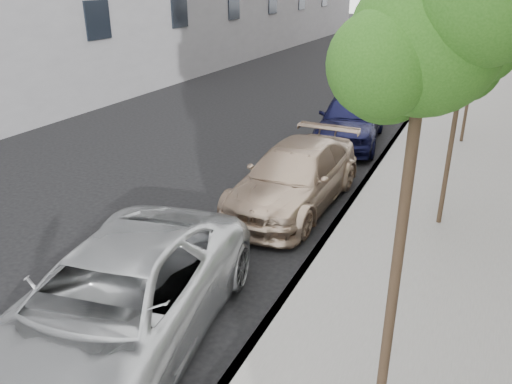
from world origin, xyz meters
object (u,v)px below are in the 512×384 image
Objects in this scene: minivan at (115,305)px; suv at (295,176)px; sedan_rear at (411,67)px; tree_far at (482,20)px; tree_near at (429,43)px; sedan_black at (391,87)px; sedan_blue at (351,118)px; tree_mid at (465,65)px.

minivan is 1.13× the size of suv.
sedan_rear is (0.49, 23.07, -0.02)m from minivan.
tree_far is 0.81× the size of minivan.
sedan_rear is (-3.33, 10.53, -3.14)m from tree_far.
tree_near is 18.94m from sedan_black.
sedan_blue reaches higher than minivan.
tree_mid is at bearing -83.75° from sedan_rear.
sedan_rear is at bearing 107.53° from tree_far.
minivan reaches higher than suv.
tree_mid reaches higher than sedan_rear.
tree_mid is 0.93× the size of tree_far.
suv is 0.95× the size of sedan_rear.
minivan is (-3.82, -6.04, -2.72)m from tree_mid.
minivan reaches higher than sedan_rear.
sedan_blue is (0.39, 11.36, 0.05)m from minivan.
tree_far is at bearing 90.00° from tree_near.
sedan_black is (0.00, 11.89, -0.02)m from suv.
tree_far is at bearing 64.14° from minivan.
sedan_rear is at bearing 92.06° from suv.
tree_far is 4.76m from sedan_blue.
tree_far is 13.47m from minivan.
suv is at bearing 76.31° from minivan.
sedan_blue is at bearing -161.04° from tree_far.
sedan_black is (0.49, 17.77, -0.08)m from minivan.
sedan_black is at bearing 92.06° from suv.
tree_near is 1.00× the size of sedan_rear.
tree_near reaches higher than sedan_rear.
tree_far is 1.08× the size of sedan_black.
tree_mid is at bearing 4.77° from suv.
tree_mid is (0.00, 6.50, -1.08)m from tree_near.
minivan is 5.90m from suv.
sedan_blue is at bearing 122.82° from tree_mid.
tree_mid is 6.87m from sedan_blue.
tree_near is at bearing -60.26° from suv.
tree_near is 5.41m from minivan.
tree_near reaches higher than sedan_blue.
tree_far reaches higher than sedan_blue.
suv is 1.18× the size of sedan_black.
tree_near is 1.24× the size of sedan_black.
tree_far reaches higher than sedan_rear.
sedan_blue is at bearing 93.15° from suv.
sedan_rear is (-3.33, 23.53, -3.82)m from tree_near.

